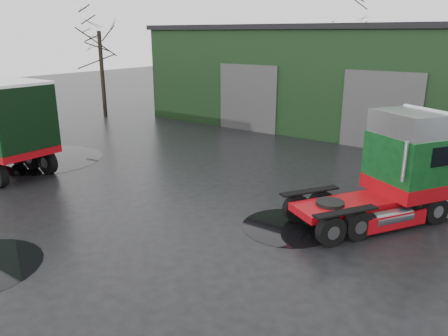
{
  "coord_description": "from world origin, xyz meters",
  "views": [
    {
      "loc": [
        8.32,
        -8.56,
        5.8
      ],
      "look_at": [
        0.62,
        2.2,
        1.7
      ],
      "focal_mm": 35.0,
      "sensor_mm": 36.0,
      "label": 1
    }
  ],
  "objects_px": {
    "warehouse": "(413,79)",
    "hero_tractor": "(369,170)",
    "tree_left": "(101,56)",
    "tree_back_a": "(347,45)"
  },
  "relations": [
    {
      "from": "warehouse",
      "to": "tree_back_a",
      "type": "bearing_deg",
      "value": 128.66
    },
    {
      "from": "warehouse",
      "to": "hero_tractor",
      "type": "distance_m",
      "value": 15.76
    },
    {
      "from": "warehouse",
      "to": "tree_left",
      "type": "height_order",
      "value": "tree_left"
    },
    {
      "from": "hero_tractor",
      "to": "tree_back_a",
      "type": "bearing_deg",
      "value": 144.21
    },
    {
      "from": "warehouse",
      "to": "tree_left",
      "type": "xyz_separation_m",
      "value": [
        -19.0,
        -8.0,
        1.09
      ]
    },
    {
      "from": "warehouse",
      "to": "tree_back_a",
      "type": "height_order",
      "value": "tree_back_a"
    },
    {
      "from": "hero_tractor",
      "to": "tree_left",
      "type": "relative_size",
      "value": 0.67
    },
    {
      "from": "hero_tractor",
      "to": "tree_left",
      "type": "height_order",
      "value": "tree_left"
    },
    {
      "from": "warehouse",
      "to": "hero_tractor",
      "type": "bearing_deg",
      "value": -80.84
    },
    {
      "from": "tree_left",
      "to": "tree_back_a",
      "type": "height_order",
      "value": "tree_back_a"
    }
  ]
}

